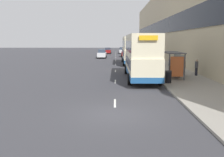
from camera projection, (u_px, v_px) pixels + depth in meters
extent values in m
plane|color=#38383D|center=(115.00, 114.00, 12.84)|extent=(220.00, 220.00, 0.00)
cube|color=gray|center=(147.00, 58.00, 50.77)|extent=(5.00, 93.00, 0.14)
cube|color=#C6B793|center=(168.00, 23.00, 49.64)|extent=(3.00, 93.00, 14.07)
cube|color=black|center=(161.00, 27.00, 49.77)|extent=(0.12, 89.28, 2.53)
cube|color=silver|center=(115.00, 103.00, 15.12)|extent=(0.12, 2.00, 0.01)
cube|color=silver|center=(115.00, 81.00, 22.97)|extent=(0.12, 2.00, 0.01)
cube|color=silver|center=(115.00, 71.00, 30.81)|extent=(0.12, 2.00, 0.01)
cube|color=silver|center=(116.00, 65.00, 38.65)|extent=(0.12, 2.00, 0.01)
cube|color=silver|center=(116.00, 60.00, 46.50)|extent=(0.12, 2.00, 0.01)
cube|color=silver|center=(116.00, 57.00, 54.34)|extent=(0.12, 2.00, 0.01)
cube|color=silver|center=(116.00, 55.00, 62.18)|extent=(0.12, 2.00, 0.01)
cube|color=silver|center=(116.00, 54.00, 70.02)|extent=(0.12, 2.00, 0.01)
cube|color=silver|center=(116.00, 52.00, 77.87)|extent=(0.12, 2.00, 0.01)
cube|color=#4C4C51|center=(173.00, 52.00, 24.39)|extent=(1.60, 4.20, 0.08)
cylinder|color=#4C4C51|center=(169.00, 67.00, 22.61)|extent=(0.10, 0.10, 2.40)
cylinder|color=#4C4C51|center=(161.00, 63.00, 26.57)|extent=(0.10, 0.10, 2.40)
cylinder|color=#4C4C51|center=(185.00, 67.00, 22.59)|extent=(0.10, 0.10, 2.40)
cylinder|color=#4C4C51|center=(174.00, 63.00, 26.54)|extent=(0.10, 0.10, 2.40)
cube|color=#99A8B2|center=(179.00, 64.00, 24.55)|extent=(0.04, 3.68, 1.92)
cube|color=#D86633|center=(177.00, 67.00, 22.66)|extent=(1.19, 0.10, 1.82)
cube|color=maroon|center=(174.00, 73.00, 24.69)|extent=(0.36, 2.80, 0.08)
cube|color=beige|center=(141.00, 64.00, 24.34)|extent=(2.55, 11.01, 1.85)
cube|color=beige|center=(141.00, 45.00, 24.04)|extent=(2.50, 10.68, 1.95)
cube|color=#1E518C|center=(141.00, 72.00, 24.44)|extent=(2.58, 11.06, 0.45)
cube|color=#2D3847|center=(141.00, 61.00, 24.28)|extent=(2.58, 10.35, 0.81)
cube|color=#2D3847|center=(141.00, 46.00, 24.06)|extent=(2.55, 10.35, 0.94)
cube|color=yellow|center=(148.00, 38.00, 18.53)|extent=(1.40, 0.08, 0.36)
cylinder|color=black|center=(126.00, 69.00, 28.19)|extent=(0.30, 1.00, 1.00)
cylinder|color=black|center=(149.00, 69.00, 28.16)|extent=(0.30, 1.00, 1.00)
cylinder|color=black|center=(129.00, 79.00, 21.13)|extent=(0.30, 1.00, 1.00)
cylinder|color=black|center=(159.00, 79.00, 21.09)|extent=(0.30, 1.00, 1.00)
cube|color=beige|center=(131.00, 55.00, 39.43)|extent=(2.55, 10.10, 1.85)
cube|color=beige|center=(131.00, 43.00, 39.13)|extent=(2.50, 9.80, 1.95)
cube|color=#1E518C|center=(131.00, 59.00, 39.53)|extent=(2.58, 10.15, 0.45)
cube|color=#2D3847|center=(131.00, 53.00, 39.37)|extent=(2.58, 9.49, 0.81)
cube|color=#2D3847|center=(131.00, 44.00, 39.15)|extent=(2.55, 9.49, 0.94)
cube|color=yellow|center=(134.00, 39.00, 34.07)|extent=(1.40, 0.08, 0.36)
cylinder|color=black|center=(123.00, 59.00, 42.98)|extent=(0.30, 1.00, 1.00)
cylinder|color=black|center=(137.00, 59.00, 42.94)|extent=(0.30, 1.00, 1.00)
cylinder|color=black|center=(124.00, 63.00, 36.49)|extent=(0.30, 1.00, 1.00)
cylinder|color=black|center=(141.00, 63.00, 36.45)|extent=(0.30, 1.00, 1.00)
cube|color=silver|center=(102.00, 55.00, 52.56)|extent=(1.70, 4.53, 0.85)
cube|color=#2D3847|center=(102.00, 51.00, 52.67)|extent=(1.50, 2.17, 0.69)
cylinder|color=black|center=(106.00, 57.00, 51.22)|extent=(0.20, 0.60, 0.60)
cylinder|color=black|center=(97.00, 57.00, 51.25)|extent=(0.20, 0.60, 0.60)
cylinder|color=black|center=(106.00, 56.00, 54.00)|extent=(0.20, 0.60, 0.60)
cylinder|color=black|center=(98.00, 56.00, 54.02)|extent=(0.20, 0.60, 0.60)
cube|color=silver|center=(123.00, 51.00, 68.98)|extent=(1.82, 3.94, 0.83)
cube|color=#2D3847|center=(123.00, 48.00, 68.67)|extent=(1.60, 1.89, 0.68)
cylinder|color=black|center=(119.00, 52.00, 70.27)|extent=(0.20, 0.60, 0.60)
cylinder|color=black|center=(126.00, 52.00, 70.24)|extent=(0.20, 0.60, 0.60)
cylinder|color=black|center=(119.00, 53.00, 67.85)|extent=(0.20, 0.60, 0.60)
cylinder|color=black|center=(126.00, 53.00, 67.83)|extent=(0.20, 0.60, 0.60)
cube|color=maroon|center=(126.00, 54.00, 56.46)|extent=(1.79, 4.58, 0.81)
cube|color=#2D3847|center=(126.00, 50.00, 56.12)|extent=(1.57, 2.20, 0.66)
cylinder|color=black|center=(121.00, 55.00, 57.94)|extent=(0.20, 0.60, 0.60)
cylinder|color=black|center=(129.00, 55.00, 57.91)|extent=(0.20, 0.60, 0.60)
cylinder|color=black|center=(122.00, 56.00, 55.13)|extent=(0.20, 0.60, 0.60)
cylinder|color=black|center=(130.00, 56.00, 55.10)|extent=(0.20, 0.60, 0.60)
cube|color=maroon|center=(108.00, 51.00, 68.99)|extent=(1.70, 3.99, 0.76)
cube|color=#2D3847|center=(108.00, 49.00, 69.08)|extent=(1.50, 1.92, 0.63)
cylinder|color=black|center=(111.00, 53.00, 67.81)|extent=(0.20, 0.60, 0.60)
cylinder|color=black|center=(104.00, 53.00, 67.83)|extent=(0.20, 0.60, 0.60)
cylinder|color=black|center=(111.00, 52.00, 70.25)|extent=(0.20, 0.60, 0.60)
cylinder|color=black|center=(105.00, 52.00, 70.28)|extent=(0.20, 0.60, 0.60)
cylinder|color=#23232D|center=(170.00, 70.00, 27.52)|extent=(0.28, 0.28, 0.83)
cylinder|color=navy|center=(170.00, 63.00, 27.40)|extent=(0.35, 0.35, 0.69)
sphere|color=tan|center=(170.00, 59.00, 27.33)|extent=(0.23, 0.23, 0.23)
cylinder|color=#23232D|center=(158.00, 68.00, 28.70)|extent=(0.30, 0.30, 0.87)
cylinder|color=maroon|center=(159.00, 61.00, 28.58)|extent=(0.36, 0.36, 0.72)
sphere|color=tan|center=(159.00, 57.00, 28.51)|extent=(0.23, 0.23, 0.23)
cylinder|color=#23232D|center=(179.00, 73.00, 24.74)|extent=(0.27, 0.27, 0.78)
cylinder|color=#337260|center=(179.00, 66.00, 24.63)|extent=(0.33, 0.33, 0.65)
sphere|color=tan|center=(179.00, 62.00, 24.57)|extent=(0.21, 0.21, 0.21)
cylinder|color=#23232D|center=(184.00, 72.00, 25.44)|extent=(0.27, 0.27, 0.80)
cylinder|color=#997F51|center=(184.00, 65.00, 25.33)|extent=(0.33, 0.33, 0.67)
sphere|color=tan|center=(184.00, 61.00, 25.26)|extent=(0.22, 0.22, 0.22)
cylinder|color=#23232D|center=(196.00, 72.00, 25.82)|extent=(0.27, 0.27, 0.80)
cylinder|color=#4C4C51|center=(197.00, 65.00, 25.71)|extent=(0.33, 0.33, 0.66)
sphere|color=tan|center=(197.00, 60.00, 25.64)|extent=(0.22, 0.22, 0.22)
cylinder|color=black|center=(168.00, 77.00, 21.33)|extent=(0.52, 0.52, 0.95)
cylinder|color=#2D2D33|center=(169.00, 71.00, 21.25)|extent=(0.55, 0.55, 0.10)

